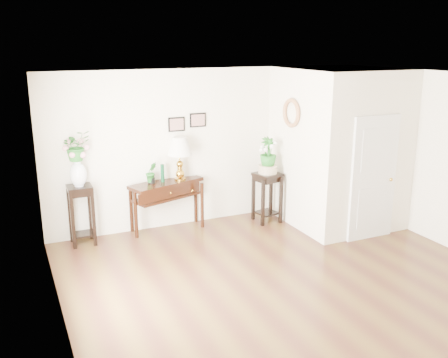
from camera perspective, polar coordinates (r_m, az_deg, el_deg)
floor at (r=7.23m, az=7.17°, el=-11.33°), size 6.00×5.50×0.02m
ceiling at (r=6.48m, az=8.01°, el=11.37°), size 6.00×5.50×0.02m
wall_back at (r=9.10m, az=-1.54°, el=3.76°), size 6.00×0.02×2.80m
wall_left at (r=5.79m, az=-18.66°, el=-3.96°), size 0.02×5.50×2.80m
partition at (r=9.31m, az=12.88°, el=3.63°), size 1.80×1.95×2.80m
door at (r=8.63m, az=16.70°, el=0.06°), size 0.90×0.05×2.10m
art_print_left at (r=8.78m, az=-5.45°, el=6.24°), size 0.30×0.02×0.25m
art_print_right at (r=8.90m, az=-3.01°, el=6.75°), size 0.30×0.02×0.25m
wall_ornament at (r=8.77m, az=7.68°, el=7.49°), size 0.07×0.51×0.51m
console_table at (r=8.88m, az=-6.54°, el=-3.03°), size 1.40×0.83×0.89m
table_lamp at (r=8.74m, az=-5.09°, el=2.11°), size 0.59×0.59×0.78m
green_vase at (r=8.69m, az=-7.05°, el=0.75°), size 0.09×0.09×0.32m
potted_plant at (r=8.64m, az=-8.31°, el=0.66°), size 0.20×0.17×0.35m
plant_stand_a at (r=8.51m, az=-15.97°, el=-3.99°), size 0.39×0.39×1.00m
porcelain_vase at (r=8.31m, az=-16.34°, el=0.72°), size 0.29×0.29×0.47m
lily_arrangement at (r=8.22m, az=-16.56°, el=3.54°), size 0.54×0.50×0.49m
plant_stand_b at (r=9.26m, az=4.94°, el=-2.10°), size 0.52×0.52×0.92m
ceramic_bowl at (r=9.11m, az=5.02°, el=1.15°), size 0.43×0.43×0.15m
narcissus at (r=9.04m, az=5.07°, el=3.06°), size 0.36×0.36×0.54m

